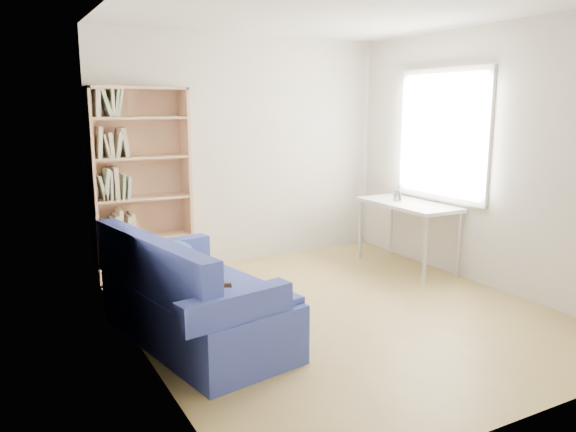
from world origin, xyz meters
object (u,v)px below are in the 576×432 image
object	(u,v)px
sofa	(190,300)
pen_cup	(397,195)
desk	(408,209)
bookshelf	(142,193)

from	to	relation	value
sofa	pen_cup	world-z (taller)	pen_cup
sofa	pen_cup	bearing A→B (deg)	7.99
desk	pen_cup	world-z (taller)	pen_cup
pen_cup	desk	bearing A→B (deg)	-77.21
desk	pen_cup	distance (m)	0.21
bookshelf	desk	bearing A→B (deg)	-20.88
sofa	desk	distance (m)	2.93
desk	bookshelf	bearing A→B (deg)	159.12
sofa	bookshelf	size ratio (longest dim) A/B	0.95
sofa	desk	xyz separation A→B (m)	(2.81, 0.78, 0.35)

